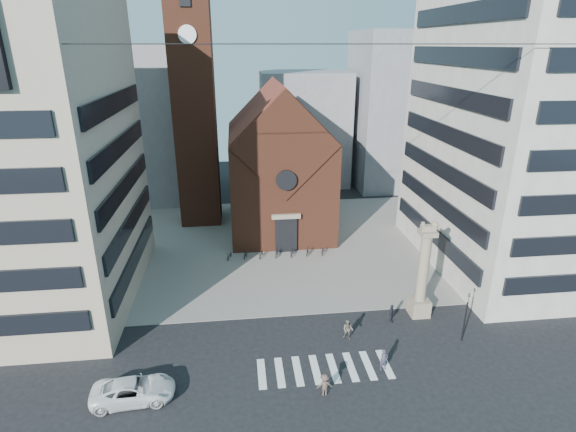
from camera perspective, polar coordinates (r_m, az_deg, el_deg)
The scene contains 24 objects.
ground at distance 36.67m, azimuth 2.84°, elevation -15.89°, with size 120.00×120.00×0.00m, color black.
piazza at distance 52.94m, azimuth -0.49°, elevation -3.53°, with size 46.00×30.00×0.05m, color gray.
zebra_crossing at distance 34.44m, azimuth 4.64°, elevation -18.76°, with size 10.20×3.20×0.01m, color white, non-canonical shape.
church at distance 55.96m, azimuth -1.19°, elevation 6.48°, with size 12.00×16.65×18.00m.
campanile at distance 57.45m, azimuth -11.85°, elevation 14.30°, with size 5.50×5.50×31.20m.
building_left at distance 44.16m, azimuth -31.97°, elevation 6.06°, with size 18.00×20.00×26.00m, color tan.
building_right at distance 50.57m, azimuth 29.24°, elevation 11.59°, with size 18.00×22.00×32.00m, color beige.
bg_block_left at distance 71.34m, azimuth -18.96°, elevation 11.01°, with size 16.00×14.00×22.00m, color gray.
bg_block_mid at distance 75.86m, azimuth 1.92°, elevation 11.10°, with size 14.00×12.00×18.00m, color gray.
bg_block_right at distance 76.57m, azimuth 14.53°, elevation 12.83°, with size 16.00×14.00×24.00m, color gray.
lion_column at distance 39.88m, azimuth 16.68°, elevation -7.68°, with size 1.63×1.60×8.68m.
traffic_light at distance 38.21m, azimuth 21.62°, elevation -11.72°, with size 0.13×0.16×4.30m.
white_car at distance 33.18m, azimuth -19.04°, elevation -20.21°, with size 2.47×5.35×1.49m, color white.
pedestrian_0 at distance 34.47m, azimuth 12.08°, elevation -17.41°, with size 0.61×0.40×1.68m, color #363245.
pedestrian_1 at distance 36.95m, azimuth 7.63°, elevation -14.10°, with size 0.84×0.65×1.73m, color #61584E.
pedestrian_2 at distance 39.59m, azimuth 12.99°, elevation -11.96°, with size 0.95×0.40×1.63m, color #24242B.
pedestrian_3 at distance 31.95m, azimuth 4.67°, elevation -20.59°, with size 1.06×0.61×1.65m, color #503F35.
scooter_0 at distance 49.53m, azimuth -7.42°, elevation -4.98°, with size 0.54×1.54×0.81m, color black.
scooter_1 at distance 49.50m, azimuth -5.43°, elevation -4.85°, with size 0.42×1.49×0.90m, color black.
scooter_2 at distance 49.57m, azimuth -3.44°, elevation -4.81°, with size 0.54×1.54×0.81m, color black.
scooter_3 at distance 49.66m, azimuth -1.45°, elevation -4.67°, with size 0.42×1.49×0.90m, color black.
scooter_4 at distance 49.84m, azimuth 0.53°, elevation -4.62°, with size 0.54×1.54×0.81m, color black.
scooter_5 at distance 50.05m, azimuth 2.49°, elevation -4.47°, with size 0.42×1.49×0.90m, color black.
scooter_6 at distance 50.35m, azimuth 4.43°, elevation -4.41°, with size 0.54×1.54×0.81m, color black.
Camera 1 is at (-5.13, -28.90, 21.98)m, focal length 28.00 mm.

